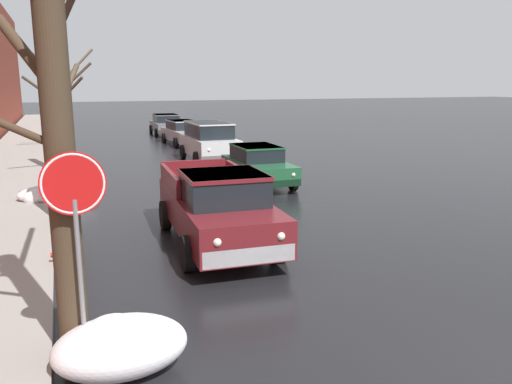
# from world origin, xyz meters

# --- Properties ---
(left_sidewalk_slab) EXTENTS (3.24, 80.00, 0.14)m
(left_sidewalk_slab) POSITION_xyz_m (-6.70, 18.00, 0.07)
(left_sidewalk_slab) COLOR gray
(left_sidewalk_slab) RESTS_ON ground
(snow_bank_near_corner_left) EXTENTS (2.36, 1.18, 0.58)m
(snow_bank_near_corner_left) POSITION_xyz_m (-5.03, 12.75, 0.29)
(snow_bank_near_corner_left) COLOR white
(snow_bank_near_corner_left) RESTS_ON ground
(snow_bank_mid_block_left) EXTENTS (1.67, 1.10, 0.76)m
(snow_bank_mid_block_left) POSITION_xyz_m (-4.29, 2.49, 0.36)
(snow_bank_mid_block_left) COLOR white
(snow_bank_mid_block_left) RESTS_ON ground
(bare_tree_at_the_corner) EXTENTS (2.39, 3.02, 5.92)m
(bare_tree_at_the_corner) POSITION_xyz_m (-4.83, 3.00, 3.11)
(bare_tree_at_the_corner) COLOR #423323
(bare_tree_at_the_corner) RESTS_ON ground
(bare_tree_second_along_sidewalk) EXTENTS (1.17, 3.70, 6.17)m
(bare_tree_second_along_sidewalk) POSITION_xyz_m (-4.75, 9.64, 3.25)
(bare_tree_second_along_sidewalk) COLOR #4C3D2D
(bare_tree_second_along_sidewalk) RESTS_ON ground
(bare_tree_mid_block) EXTENTS (2.58, 2.19, 6.48)m
(bare_tree_mid_block) POSITION_xyz_m (-4.78, 16.89, 3.31)
(bare_tree_mid_block) COLOR #4C3D2D
(bare_tree_mid_block) RESTS_ON ground
(bare_tree_far_down_block) EXTENTS (3.03, 2.05, 5.40)m
(bare_tree_far_down_block) POSITION_xyz_m (-4.81, 26.25, 2.88)
(bare_tree_far_down_block) COLOR #4C3D2D
(bare_tree_far_down_block) RESTS_ON ground
(pickup_truck_maroon_approaching_near_lane) EXTENTS (2.28, 5.27, 1.76)m
(pickup_truck_maroon_approaching_near_lane) POSITION_xyz_m (-1.63, 7.05, 0.88)
(pickup_truck_maroon_approaching_near_lane) COLOR maroon
(pickup_truck_maroon_approaching_near_lane) RESTS_ON ground
(sedan_green_parked_kerbside_close) EXTENTS (1.91, 3.90, 1.42)m
(sedan_green_parked_kerbside_close) POSITION_xyz_m (1.66, 13.12, 0.75)
(sedan_green_parked_kerbside_close) COLOR #1E5633
(sedan_green_parked_kerbside_close) RESTS_ON ground
(suv_white_parked_kerbside_mid) EXTENTS (2.07, 4.27, 1.82)m
(suv_white_parked_kerbside_mid) POSITION_xyz_m (1.56, 19.13, 0.99)
(suv_white_parked_kerbside_mid) COLOR silver
(suv_white_parked_kerbside_mid) RESTS_ON ground
(sedan_silver_parked_far_down_block) EXTENTS (2.03, 4.51, 1.42)m
(sedan_silver_parked_far_down_block) POSITION_xyz_m (1.93, 26.09, 0.75)
(sedan_silver_parked_far_down_block) COLOR #B7B7BC
(sedan_silver_parked_far_down_block) RESTS_ON ground
(sedan_grey_queued_behind_truck) EXTENTS (2.13, 4.48, 1.42)m
(sedan_grey_queued_behind_truck) POSITION_xyz_m (2.13, 32.18, 0.75)
(sedan_grey_queued_behind_truck) COLOR slate
(sedan_grey_queued_behind_truck) RESTS_ON ground
(fire_hydrant) EXTENTS (0.42, 0.22, 0.71)m
(fire_hydrant) POSITION_xyz_m (-4.92, 6.69, 0.36)
(fire_hydrant) COLOR red
(fire_hydrant) RESTS_ON ground
(stop_sign_at_corner) EXTENTS (0.76, 0.06, 2.82)m
(stop_sign_at_corner) POSITION_xyz_m (-4.67, 2.64, 2.19)
(stop_sign_at_corner) COLOR slate
(stop_sign_at_corner) RESTS_ON ground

